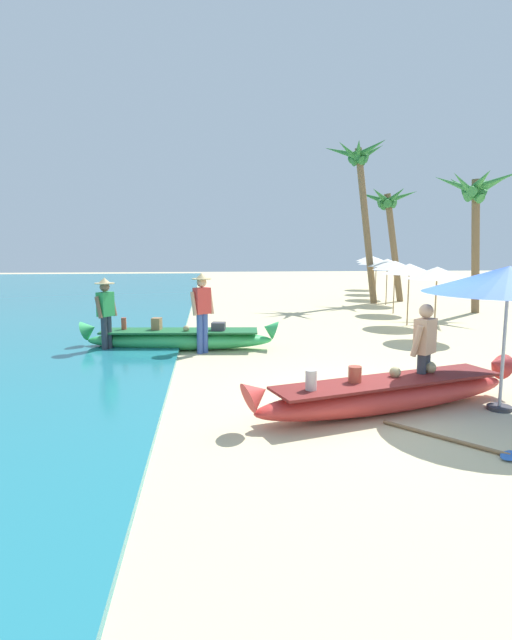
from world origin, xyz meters
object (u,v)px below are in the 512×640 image
object	(u,v)px
person_tourist_customer	(424,348)
person_vendor_assistant	(106,310)
palm_tree_tall_inland	(360,172)
paddle	(464,443)
palm_tree_mid_cluster	(389,211)
boat_green_midground	(180,339)
palm_tree_leaning_seaward	(476,197)
boat_red_foreground	(389,393)
person_vendor_hatted	(202,307)
patio_umbrella_large	(509,280)

from	to	relation	value
person_tourist_customer	person_vendor_assistant	world-z (taller)	person_vendor_assistant
palm_tree_tall_inland	paddle	distance (m)	16.44
person_vendor_assistant	palm_tree_mid_cluster	xyz separation A→B (m)	(10.13, 9.92, 2.93)
boat_green_midground	palm_tree_leaning_seaward	world-z (taller)	palm_tree_leaning_seaward
person_tourist_customer	palm_tree_leaning_seaward	distance (m)	12.39
boat_green_midground	paddle	size ratio (longest dim) A/B	3.24
person_vendor_assistant	paddle	bearing A→B (deg)	-47.46
person_tourist_customer	palm_tree_tall_inland	xyz separation A→B (m)	(2.90, 13.50, 4.56)
palm_tree_tall_inland	palm_tree_mid_cluster	world-z (taller)	palm_tree_tall_inland
palm_tree_tall_inland	paddle	world-z (taller)	palm_tree_tall_inland
boat_red_foreground	person_vendor_hatted	world-z (taller)	person_vendor_hatted
person_vendor_hatted	palm_tree_tall_inland	size ratio (longest dim) A/B	0.27
boat_red_foreground	palm_tree_leaning_seaward	distance (m)	13.19
palm_tree_leaning_seaward	paddle	world-z (taller)	palm_tree_leaning_seaward
boat_red_foreground	palm_tree_leaning_seaward	bearing A→B (deg)	56.93
person_tourist_customer	paddle	distance (m)	1.93
boat_green_midground	person_vendor_hatted	distance (m)	1.07
boat_green_midground	palm_tree_tall_inland	xyz separation A→B (m)	(6.94, 9.01, 5.18)
person_vendor_hatted	palm_tree_mid_cluster	distance (m)	13.20
person_vendor_assistant	palm_tree_mid_cluster	size ratio (longest dim) A/B	0.35
boat_red_foreground	palm_tree_leaning_seaward	world-z (taller)	palm_tree_leaning_seaward
person_tourist_customer	palm_tree_tall_inland	world-z (taller)	palm_tree_tall_inland
paddle	person_tourist_customer	bearing A→B (deg)	83.39
person_vendor_hatted	patio_umbrella_large	bearing A→B (deg)	-44.81
person_vendor_assistant	palm_tree_tall_inland	size ratio (longest dim) A/B	0.26
patio_umbrella_large	paddle	world-z (taller)	patio_umbrella_large
person_tourist_customer	boat_red_foreground	bearing A→B (deg)	-152.29
palm_tree_tall_inland	palm_tree_leaning_seaward	xyz separation A→B (m)	(3.30, -3.29, -1.26)
patio_umbrella_large	boat_red_foreground	bearing A→B (deg)	176.62
patio_umbrella_large	palm_tree_mid_cluster	size ratio (longest dim) A/B	0.49
person_tourist_customer	patio_umbrella_large	bearing A→B (deg)	-23.92
palm_tree_mid_cluster	boat_green_midground	bearing A→B (deg)	-131.14
person_vendor_assistant	patio_umbrella_large	bearing A→B (deg)	-35.13
person_vendor_hatted	person_vendor_assistant	bearing A→B (deg)	173.86
boat_red_foreground	person_tourist_customer	distance (m)	0.98
person_vendor_hatted	paddle	distance (m)	6.71
person_tourist_customer	patio_umbrella_large	xyz separation A→B (m)	(1.02, -0.45, 1.08)
palm_tree_leaning_seaward	paddle	xyz separation A→B (m)	(-6.40, -11.92, -4.15)
boat_green_midground	person_vendor_hatted	size ratio (longest dim) A/B	2.56
boat_red_foreground	person_vendor_assistant	bearing A→B (deg)	137.36
person_vendor_assistant	paddle	world-z (taller)	person_vendor_assistant
person_tourist_customer	paddle	bearing A→B (deg)	-96.61
patio_umbrella_large	palm_tree_tall_inland	distance (m)	14.50
palm_tree_mid_cluster	person_vendor_assistant	bearing A→B (deg)	-135.62
palm_tree_leaning_seaward	palm_tree_mid_cluster	distance (m)	4.36
paddle	patio_umbrella_large	bearing A→B (deg)	46.03
boat_green_midground	person_vendor_assistant	xyz separation A→B (m)	(-1.66, -0.21, 0.74)
patio_umbrella_large	paddle	size ratio (longest dim) A/B	1.67
boat_green_midground	paddle	distance (m)	7.29
palm_tree_tall_inland	palm_tree_leaning_seaward	bearing A→B (deg)	-44.94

